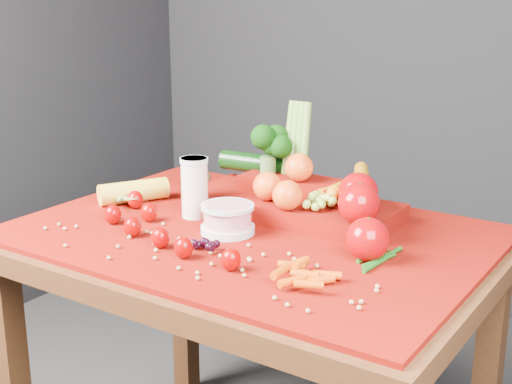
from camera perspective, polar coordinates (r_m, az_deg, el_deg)
The scene contains 12 objects.
table at distance 1.68m, azimuth -0.38°, elevation -6.55°, with size 1.10×0.80×0.75m.
red_cloth at distance 1.64m, azimuth -0.39°, elevation -3.31°, with size 1.05×0.75×0.01m, color #6A0B03.
milk_glass at distance 1.73m, azimuth -4.94°, elevation 0.53°, with size 0.07×0.07×0.15m.
yogurt_bowl at distance 1.62m, azimuth -2.29°, elevation -2.08°, with size 0.12×0.12×0.07m.
strawberry_scatter at distance 1.63m, azimuth -7.63°, elevation -2.46°, with size 0.48×0.28×0.05m.
dark_grape_cluster at distance 1.52m, azimuth -4.00°, elevation -4.19°, with size 0.06×0.05×0.03m, color black, non-canonical shape.
soybean_scatter at distance 1.49m, azimuth -4.71°, elevation -5.06°, with size 0.84×0.24×0.01m, color tan, non-canonical shape.
corn_ear at distance 1.85m, azimuth -10.45°, elevation -0.38°, with size 0.25×0.26×0.06m.
potato at distance 1.98m, azimuth -4.83°, elevation 1.19°, with size 0.09×0.07×0.06m, color brown.
baby_carrot_pile at distance 1.37m, azimuth 3.66°, elevation -6.49°, with size 0.17×0.17×0.03m, color #C34206, non-canonical shape.
green_bean_pile at distance 1.49m, azimuth 9.64°, elevation -5.23°, with size 0.14×0.12×0.01m, color #174E12, non-canonical shape.
produce_mound at distance 1.72m, azimuth 3.93°, elevation -0.18°, with size 0.59×0.37×0.27m.
Camera 1 is at (0.87, -1.28, 1.30)m, focal length 50.00 mm.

